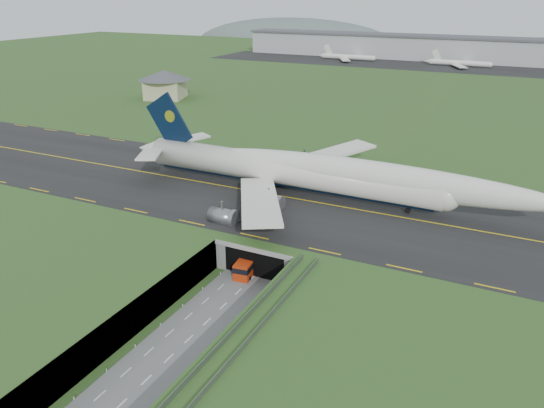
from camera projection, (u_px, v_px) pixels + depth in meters
The scene contains 10 objects.
ground at pixel (232, 298), 90.40m from camera, with size 900.00×900.00×0.00m, color #2D5321.
airfield_deck at pixel (232, 283), 89.28m from camera, with size 800.00×800.00×6.00m, color gray.
trench_road at pixel (209, 321), 84.12m from camera, with size 12.00×75.00×0.20m, color slate.
taxiway at pixel (307, 201), 115.57m from camera, with size 800.00×44.00×0.18m, color black.
tunnel_portal at pixel (275, 242), 103.06m from camera, with size 17.00×22.30×6.00m.
guideway at pixel (231, 355), 68.01m from camera, with size 3.00×53.00×7.05m.
jumbo_jet at pixel (315, 173), 115.73m from camera, with size 99.15×63.04×20.85m.
shuttle_tram at pixel (248, 265), 97.70m from camera, with size 3.85×8.03×3.15m.
service_building at pixel (165, 82), 222.41m from camera, with size 27.55×27.55×11.85m.
cargo_terminal at pixel (470, 49), 334.30m from camera, with size 320.00×67.00×15.60m.
Camera 1 is at (40.33, -66.80, 48.88)m, focal length 35.00 mm.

